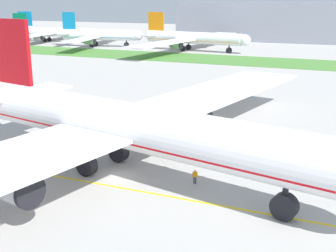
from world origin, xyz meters
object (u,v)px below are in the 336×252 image
at_px(service_truck_baggage_loader, 15,81).
at_px(airliner_foreground, 121,125).
at_px(parked_airliner_far_centre, 51,32).
at_px(parked_airliner_far_right, 98,35).
at_px(parked_airliner_far_outer, 191,38).
at_px(ground_crew_wingwalker_port, 195,175).

bearing_deg(service_truck_baggage_loader, airliner_foreground, -37.48).
distance_m(parked_airliner_far_centre, parked_airliner_far_right, 33.39).
relative_size(parked_airliner_far_right, parked_airliner_far_outer, 0.79).
bearing_deg(service_truck_baggage_loader, parked_airliner_far_right, 109.54).
xyz_separation_m(ground_crew_wingwalker_port, parked_airliner_far_centre, (-118.64, 132.43, 3.44)).
bearing_deg(parked_airliner_far_outer, parked_airliner_far_right, -179.48).
bearing_deg(parked_airliner_far_outer, ground_crew_wingwalker_port, -69.86).
height_order(airliner_foreground, ground_crew_wingwalker_port, airliner_foreground).
bearing_deg(parked_airliner_far_outer, parked_airliner_far_centre, 172.38).
bearing_deg(parked_airliner_far_centre, ground_crew_wingwalker_port, -48.15).
xyz_separation_m(ground_crew_wingwalker_port, parked_airliner_far_right, (-86.86, 122.20, 3.83)).
relative_size(airliner_foreground, ground_crew_wingwalker_port, 57.79).
relative_size(parked_airliner_far_centre, parked_airliner_far_outer, 0.99).
distance_m(airliner_foreground, parked_airliner_far_centre, 172.33).
bearing_deg(ground_crew_wingwalker_port, parked_airliner_far_centre, 131.85).
xyz_separation_m(parked_airliner_far_centre, parked_airliner_far_outer, (73.69, -9.85, 0.50)).
relative_size(ground_crew_wingwalker_port, parked_airliner_far_centre, 0.02).
relative_size(parked_airliner_far_centre, parked_airliner_far_right, 1.26).
xyz_separation_m(airliner_foreground, ground_crew_wingwalker_port, (8.83, 0.38, -4.85)).
bearing_deg(ground_crew_wingwalker_port, parked_airliner_far_outer, 110.14).
distance_m(ground_crew_wingwalker_port, parked_airliner_far_right, 149.98).
bearing_deg(airliner_foreground, parked_airliner_far_right, 122.48).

